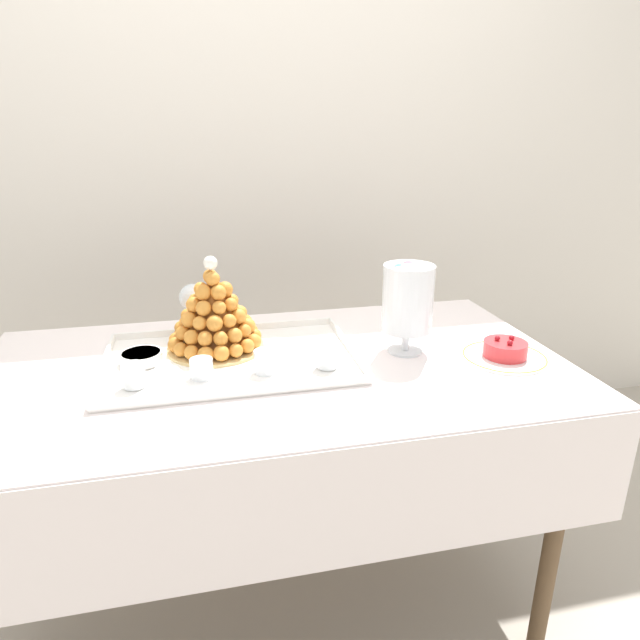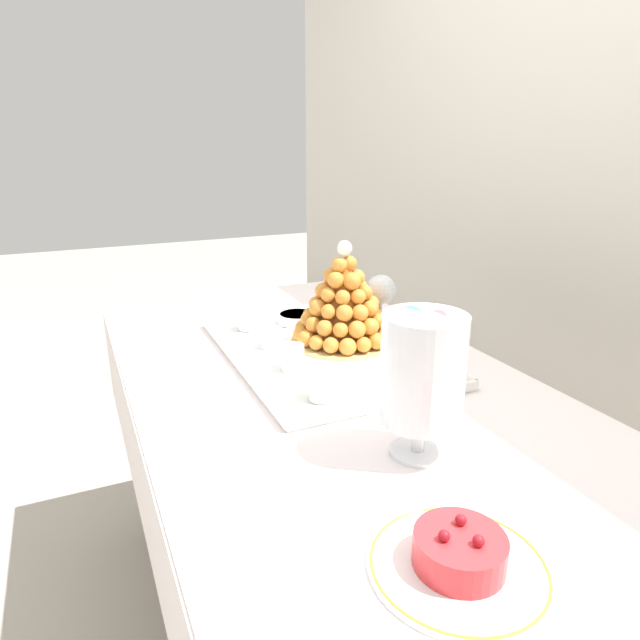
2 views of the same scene
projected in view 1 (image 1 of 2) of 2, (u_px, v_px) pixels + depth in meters
ground_plane at (282, 600)px, 1.61m from camera, size 12.00×12.00×0.00m
backdrop_wall at (234, 148)px, 2.14m from camera, size 4.80×0.10×2.50m
buffet_table at (275, 400)px, 1.39m from camera, size 1.47×0.80×0.77m
serving_tray at (231, 360)px, 1.37m from camera, size 0.62×0.42×0.02m
croquembouche at (214, 315)px, 1.40m from camera, size 0.25×0.25×0.25m
dessert_cup_left at (134, 376)px, 1.21m from camera, size 0.05×0.05×0.05m
dessert_cup_mid_left at (202, 369)px, 1.26m from camera, size 0.05×0.05×0.05m
dessert_cup_centre at (265, 363)px, 1.28m from camera, size 0.05×0.05×0.06m
dessert_cup_mid_right at (327, 357)px, 1.31m from camera, size 0.05×0.05×0.06m
creme_brulee_ramekin at (141, 357)px, 1.34m from camera, size 0.10×0.10×0.03m
macaron_goblet at (408, 299)px, 1.38m from camera, size 0.13×0.13×0.25m
fruit_tart_plate at (505, 353)px, 1.38m from camera, size 0.22×0.22×0.06m
wine_glass at (193, 299)px, 1.51m from camera, size 0.08×0.08×0.15m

